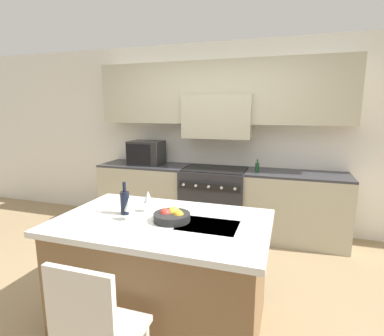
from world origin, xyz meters
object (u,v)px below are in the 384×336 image
microwave (146,153)px  wine_glass_near (129,205)px  wine_bottle (125,202)px  fruit_bowl (172,216)px  oil_bottle_on_counter (257,167)px  wine_glass_far (148,198)px  island_chair (95,332)px  range_stove (215,200)px

microwave → wine_glass_near: 2.29m
wine_bottle → fruit_bowl: 0.43m
oil_bottle_on_counter → wine_glass_far: bearing=-111.2°
wine_glass_near → oil_bottle_on_counter: oil_bottle_on_counter is taller
island_chair → wine_bottle: size_ratio=3.65×
wine_bottle → wine_glass_far: bearing=36.2°
range_stove → wine_glass_far: bearing=-93.8°
island_chair → wine_glass_far: wine_glass_far is taller
wine_glass_far → oil_bottle_on_counter: (0.71, 1.83, -0.03)m
microwave → oil_bottle_on_counter: microwave is taller
microwave → wine_glass_far: size_ratio=2.76×
wine_glass_far → fruit_bowl: size_ratio=0.63×
microwave → oil_bottle_on_counter: size_ratio=2.90×
range_stove → wine_bottle: (-0.28, -1.98, 0.54)m
wine_glass_near → microwave: bearing=113.1°
wine_bottle → range_stove: bearing=82.0°
microwave → wine_bottle: bearing=-68.3°
range_stove → island_chair: size_ratio=0.94×
range_stove → wine_glass_far: 1.95m
wine_bottle → oil_bottle_on_counter: (0.87, 1.94, -0.01)m
island_chair → wine_glass_far: size_ratio=5.48×
island_chair → wine_bottle: 1.02m
range_stove → fruit_bowl: fruit_bowl is taller
range_stove → oil_bottle_on_counter: (0.59, -0.04, 0.53)m
microwave → fruit_bowl: bearing=-58.9°
wine_glass_far → fruit_bowl: (0.27, -0.13, -0.09)m
range_stove → wine_glass_near: (-0.18, -2.09, 0.56)m
wine_bottle → oil_bottle_on_counter: wine_bottle is taller
microwave → island_chair: (1.10, -2.87, -0.54)m
range_stove → fruit_bowl: size_ratio=3.27×
range_stove → wine_glass_near: wine_glass_near is taller
range_stove → oil_bottle_on_counter: 0.79m
wine_glass_far → wine_bottle: bearing=-143.8°
wine_bottle → oil_bottle_on_counter: 2.13m
wine_glass_near → island_chair: bearing=-75.0°
wine_glass_near → oil_bottle_on_counter: size_ratio=1.05×
wine_bottle → fruit_bowl: (0.42, -0.02, -0.07)m
microwave → fruit_bowl: (1.22, -2.02, -0.17)m
wine_glass_near → oil_bottle_on_counter: 2.19m
oil_bottle_on_counter → wine_bottle: bearing=-114.0°
microwave → wine_bottle: microwave is taller
wine_bottle → oil_bottle_on_counter: bearing=66.0°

